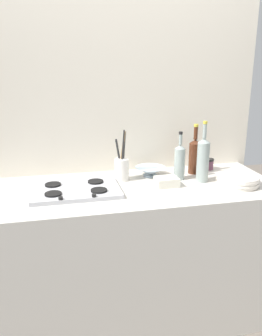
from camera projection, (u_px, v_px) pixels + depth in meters
name	position (u px, v px, depth m)	size (l,w,h in m)	color
ground_plane	(131.00, 312.00, 2.35)	(6.00, 6.00, 0.00)	#6B6056
counter_block	(131.00, 253.00, 2.21)	(1.80, 0.70, 0.90)	beige
backsplash_panel	(119.00, 147.00, 2.39)	(1.90, 0.06, 2.12)	beige
stovetop_hob	(76.00, 190.00, 2.00)	(0.50, 0.34, 0.04)	#B2B2B7
plate_stack	(238.00, 180.00, 2.11)	(0.25, 0.26, 0.06)	silver
wine_bottle_leftmost	(203.00, 159.00, 2.14)	(0.08, 0.08, 0.38)	gray
wine_bottle_mid_left	(180.00, 161.00, 2.19)	(0.07, 0.07, 0.31)	gray
wine_bottle_mid_right	(195.00, 155.00, 2.31)	(0.08, 0.08, 0.33)	#472314
mixing_bowl	(150.00, 171.00, 2.28)	(0.20, 0.20, 0.06)	silver
butter_dish	(167.00, 182.00, 2.09)	(0.13, 0.11, 0.05)	silver
utensil_crock	(122.00, 168.00, 2.18)	(0.09, 0.09, 0.33)	silver
condiment_jar_front	(209.00, 164.00, 2.42)	(0.07, 0.07, 0.08)	#66384C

